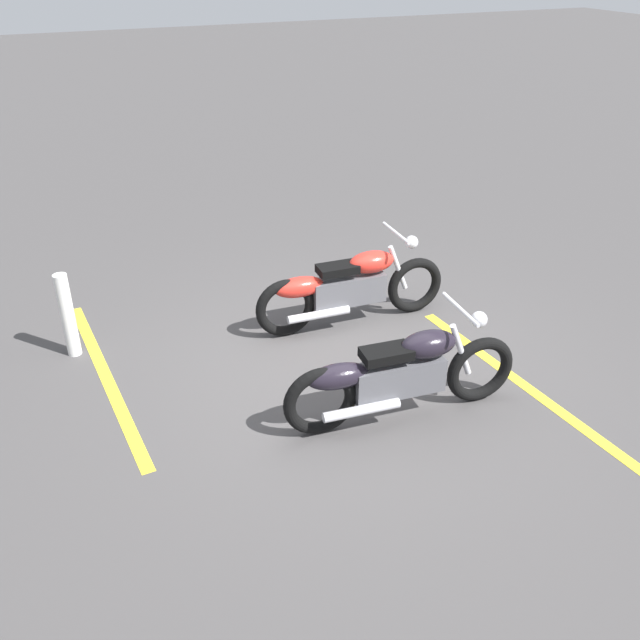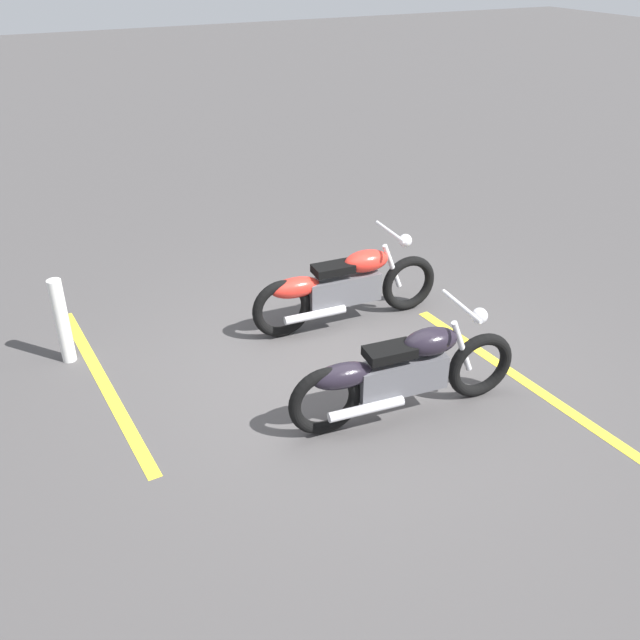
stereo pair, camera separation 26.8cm
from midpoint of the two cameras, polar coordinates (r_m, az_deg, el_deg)
ground_plane at (r=7.01m, az=1.25°, el=-4.09°), size 60.00×60.00×0.00m
motorcycle_bright_foreground at (r=7.60m, az=0.91°, el=2.78°), size 2.23×0.62×1.04m
motorcycle_dark_foreground at (r=6.15m, az=5.47°, el=-4.34°), size 2.23×0.62×1.04m
bollard_post at (r=7.43m, az=-21.53°, el=-0.11°), size 0.14×0.14×0.92m
parking_stripe_near at (r=7.09m, az=15.37°, el=-4.80°), size 0.35×3.20×0.01m
parking_stripe_mid at (r=7.18m, az=-18.53°, el=-4.87°), size 0.35×3.20×0.01m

